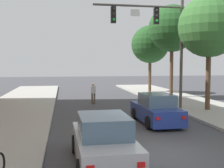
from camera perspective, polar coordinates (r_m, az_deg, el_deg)
name	(u,v)px	position (r m, az deg, el deg)	size (l,w,h in m)	color
ground_plane	(159,154)	(10.58, 9.41, -13.55)	(120.00, 120.00, 0.00)	#424247
traffic_signal_mast	(158,31)	(19.50, 9.10, 10.33)	(6.12, 0.38, 7.50)	#514C47
car_lead_blue	(156,110)	(15.46, 8.77, -5.14)	(1.90, 4.27, 1.60)	navy
car_following_silver	(103,142)	(9.21, -1.78, -11.50)	(1.88, 4.26, 1.60)	#B7B7BC
pedestrian_crossing_road	(93,93)	(22.47, -3.75, -1.71)	(0.36, 0.22, 1.64)	brown
street_tree_second	(209,27)	(19.91, 18.87, 10.81)	(4.04, 4.04, 7.48)	brown
street_tree_third	(172,29)	(26.78, 11.91, 10.76)	(4.23, 4.23, 8.32)	brown
street_tree_farthest	(150,44)	(30.99, 7.62, 7.84)	(4.02, 4.02, 7.09)	brown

